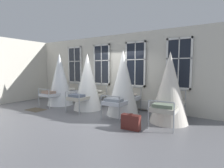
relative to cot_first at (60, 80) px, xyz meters
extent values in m
plane|color=slate|center=(2.64, -0.20, -1.21)|extent=(21.09, 21.09, 0.00)
cube|color=beige|center=(2.64, 1.15, 0.43)|extent=(10.22, 0.10, 3.28)
cube|color=black|center=(0.00, 1.04, 0.74)|extent=(0.93, 0.02, 1.90)
cube|color=silver|center=(0.00, 1.04, -0.18)|extent=(0.93, 0.06, 0.07)
cube|color=silver|center=(0.00, 1.04, 1.65)|extent=(0.93, 0.06, 0.07)
cube|color=silver|center=(-0.43, 1.04, 0.74)|extent=(0.07, 0.06, 1.90)
cube|color=silver|center=(0.43, 1.04, 0.74)|extent=(0.07, 0.06, 1.90)
cube|color=silver|center=(0.00, 1.04, 0.74)|extent=(0.04, 0.06, 1.90)
cube|color=silver|center=(0.00, 1.04, 0.93)|extent=(0.93, 0.06, 0.04)
cube|color=black|center=(1.76, 1.04, 0.74)|extent=(0.93, 0.02, 1.90)
cube|color=silver|center=(1.76, 1.04, -0.18)|extent=(0.93, 0.06, 0.07)
cube|color=silver|center=(1.76, 1.04, 1.65)|extent=(0.93, 0.06, 0.07)
cube|color=silver|center=(1.33, 1.04, 0.74)|extent=(0.07, 0.06, 1.90)
cube|color=silver|center=(2.19, 1.04, 0.74)|extent=(0.07, 0.06, 1.90)
cube|color=silver|center=(1.76, 1.04, 0.74)|extent=(0.04, 0.06, 1.90)
cube|color=silver|center=(1.76, 1.04, 0.93)|extent=(0.93, 0.06, 0.04)
cube|color=black|center=(3.52, 1.04, 0.74)|extent=(0.93, 0.02, 1.90)
cube|color=silver|center=(3.52, 1.04, -0.18)|extent=(0.93, 0.06, 0.07)
cube|color=silver|center=(3.52, 1.04, 1.65)|extent=(0.93, 0.06, 0.07)
cube|color=silver|center=(3.09, 1.04, 0.74)|extent=(0.07, 0.06, 1.90)
cube|color=silver|center=(3.95, 1.04, 0.74)|extent=(0.07, 0.06, 1.90)
cube|color=silver|center=(3.52, 1.04, 0.74)|extent=(0.04, 0.06, 1.90)
cube|color=silver|center=(3.52, 1.04, 0.93)|extent=(0.93, 0.06, 0.04)
cube|color=black|center=(5.28, 1.04, 0.74)|extent=(0.93, 0.02, 1.90)
cube|color=silver|center=(5.28, 1.04, -0.18)|extent=(0.93, 0.06, 0.07)
cube|color=silver|center=(5.28, 1.04, 1.65)|extent=(0.93, 0.06, 0.07)
cube|color=silver|center=(4.85, 1.04, 0.74)|extent=(0.07, 0.06, 1.90)
cube|color=silver|center=(5.71, 1.04, 0.74)|extent=(0.07, 0.06, 1.90)
cube|color=silver|center=(5.28, 1.04, 0.74)|extent=(0.04, 0.06, 1.90)
cube|color=silver|center=(5.28, 1.04, 0.93)|extent=(0.93, 0.06, 0.04)
cube|color=silver|center=(2.64, 1.02, -0.96)|extent=(5.88, 0.10, 0.36)
cylinder|color=#9EA3A8|center=(-0.37, 0.93, -0.72)|extent=(0.04, 0.04, 0.98)
cylinder|color=#9EA3A8|center=(0.36, 0.94, -0.72)|extent=(0.04, 0.04, 0.98)
cylinder|color=#9EA3A8|center=(-0.36, -0.94, -0.79)|extent=(0.04, 0.04, 0.85)
cylinder|color=#9EA3A8|center=(0.37, -0.94, -0.79)|extent=(0.04, 0.04, 0.85)
cylinder|color=#9EA3A8|center=(-0.36, 0.00, -0.71)|extent=(0.04, 1.87, 0.03)
cylinder|color=#9EA3A8|center=(0.36, 0.00, -0.71)|extent=(0.04, 1.87, 0.03)
cylinder|color=#9EA3A8|center=(0.00, 0.93, -0.23)|extent=(0.72, 0.04, 0.03)
cylinder|color=#9EA3A8|center=(0.00, -0.94, -0.36)|extent=(0.72, 0.04, 0.03)
cube|color=silver|center=(0.00, 0.00, -0.65)|extent=(0.75, 1.90, 0.13)
ellipsoid|color=silver|center=(0.00, 0.69, -0.51)|extent=(0.56, 0.40, 0.14)
cube|color=gray|center=(0.00, -0.68, -0.53)|extent=(0.60, 0.36, 0.10)
cone|color=white|center=(0.00, 0.00, 0.04)|extent=(1.24, 1.24, 2.50)
cylinder|color=#9EA3A8|center=(1.40, 0.92, -0.72)|extent=(0.04, 0.04, 0.98)
cylinder|color=#9EA3A8|center=(2.12, 0.93, -0.72)|extent=(0.04, 0.04, 0.98)
cylinder|color=#9EA3A8|center=(1.42, -0.95, -0.79)|extent=(0.04, 0.04, 0.85)
cylinder|color=#9EA3A8|center=(2.14, -0.95, -0.79)|extent=(0.04, 0.04, 0.85)
cylinder|color=#9EA3A8|center=(1.41, -0.02, -0.71)|extent=(0.05, 1.87, 0.03)
cylinder|color=#9EA3A8|center=(2.13, -0.01, -0.71)|extent=(0.05, 1.87, 0.03)
cylinder|color=#9EA3A8|center=(1.76, 0.92, -0.23)|extent=(0.72, 0.04, 0.03)
cylinder|color=#9EA3A8|center=(1.78, -0.95, -0.36)|extent=(0.72, 0.04, 0.03)
cube|color=#B7B2A3|center=(1.77, -0.01, -0.65)|extent=(0.76, 1.90, 0.13)
ellipsoid|color=#B7B2A3|center=(1.76, 0.68, -0.51)|extent=(0.57, 0.41, 0.14)
cube|color=slate|center=(1.78, -0.69, -0.53)|extent=(0.61, 0.37, 0.10)
cone|color=white|center=(1.77, -0.01, 0.00)|extent=(1.24, 1.24, 2.41)
cylinder|color=#9EA3A8|center=(3.11, 0.94, -0.72)|extent=(0.04, 0.04, 0.98)
cylinder|color=#9EA3A8|center=(3.84, 0.96, -0.72)|extent=(0.04, 0.04, 0.98)
cylinder|color=#9EA3A8|center=(3.16, -0.93, -0.79)|extent=(0.04, 0.04, 0.85)
cylinder|color=#9EA3A8|center=(3.88, -0.91, -0.79)|extent=(0.04, 0.04, 0.85)
cylinder|color=#9EA3A8|center=(3.14, 0.01, -0.71)|extent=(0.08, 1.87, 0.03)
cylinder|color=#9EA3A8|center=(3.86, 0.03, -0.71)|extent=(0.08, 1.87, 0.03)
cylinder|color=#9EA3A8|center=(3.47, 0.95, -0.23)|extent=(0.72, 0.05, 0.03)
cylinder|color=#9EA3A8|center=(3.52, -0.92, -0.36)|extent=(0.72, 0.05, 0.03)
cube|color=silver|center=(3.50, 0.02, -0.65)|extent=(0.79, 1.91, 0.13)
ellipsoid|color=beige|center=(3.48, 0.71, -0.51)|extent=(0.57, 0.41, 0.14)
cube|color=#8C939E|center=(3.51, -0.66, -0.53)|extent=(0.61, 0.37, 0.10)
cone|color=white|center=(3.50, 0.02, 0.02)|extent=(1.24, 1.24, 2.46)
cylinder|color=#9EA3A8|center=(4.86, 0.92, -0.72)|extent=(0.04, 0.04, 0.98)
cylinder|color=#9EA3A8|center=(5.58, 0.94, -0.72)|extent=(0.04, 0.04, 0.98)
cylinder|color=#9EA3A8|center=(4.90, -0.95, -0.79)|extent=(0.04, 0.04, 0.85)
cylinder|color=#9EA3A8|center=(5.62, -0.94, -0.79)|extent=(0.04, 0.04, 0.85)
cylinder|color=#9EA3A8|center=(4.88, -0.02, -0.71)|extent=(0.07, 1.87, 0.03)
cylinder|color=#9EA3A8|center=(5.60, 0.00, -0.71)|extent=(0.07, 1.87, 0.03)
cylinder|color=#9EA3A8|center=(5.22, 0.93, -0.23)|extent=(0.72, 0.05, 0.03)
cylinder|color=#9EA3A8|center=(5.26, -0.94, -0.36)|extent=(0.72, 0.05, 0.03)
cube|color=#B7B2A3|center=(5.24, -0.01, -0.65)|extent=(0.79, 1.91, 0.13)
ellipsoid|color=beige|center=(5.22, 0.69, -0.51)|extent=(0.57, 0.41, 0.14)
cube|color=slate|center=(5.25, -0.68, -0.53)|extent=(0.61, 0.37, 0.10)
cone|color=silver|center=(5.24, -0.01, -0.05)|extent=(1.24, 1.24, 2.31)
cube|color=brown|center=(0.00, -1.36, -1.21)|extent=(0.82, 0.58, 0.01)
cube|color=#5B231E|center=(4.50, -1.31, -0.99)|extent=(0.57, 0.22, 0.44)
cube|color=tan|center=(4.50, -1.20, -0.99)|extent=(0.50, 0.03, 0.03)
torus|color=#5B231E|center=(4.50, -1.31, -0.76)|extent=(0.15, 0.15, 0.02)
camera|label=1|loc=(6.72, -5.78, 0.58)|focal=28.12mm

